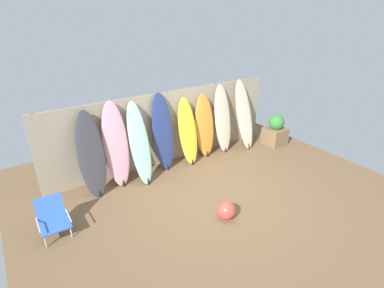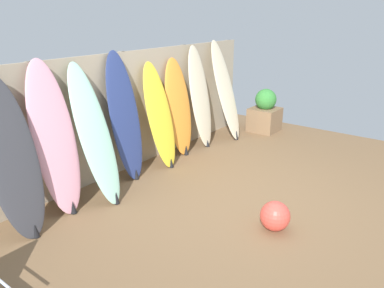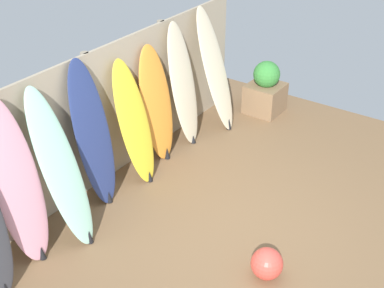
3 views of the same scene
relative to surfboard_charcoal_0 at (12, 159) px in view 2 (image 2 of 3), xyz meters
name	(u,v)px [view 2 (image 2 of 3)]	position (x,y,z in m)	size (l,w,h in m)	color
ground	(238,203)	(2.02, -1.61, -0.87)	(7.68, 7.68, 0.00)	brown
fence_back	(127,112)	(2.02, 0.39, 0.03)	(6.08, 0.11, 1.80)	tan
surfboard_charcoal_0	(12,159)	(0.00, 0.00, 0.00)	(0.61, 0.67, 1.76)	#38383D
surfboard_pink_1	(54,139)	(0.57, 0.07, 0.05)	(0.58, 0.58, 1.86)	pink
surfboard_seafoam_2	(95,135)	(1.05, -0.05, 0.01)	(0.50, 0.82, 1.78)	#9ED6BC
surfboard_navy_3	(125,118)	(1.74, 0.13, 0.04)	(0.52, 0.43, 1.85)	navy
surfboard_yellow_4	(160,116)	(2.39, 0.05, -0.06)	(0.51, 0.54, 1.64)	yellow
surfboard_orange_5	(179,108)	(2.97, 0.15, -0.06)	(0.57, 0.44, 1.64)	orange
surfboard_cream_6	(200,98)	(3.54, 0.11, 0.02)	(0.52, 0.43, 1.80)	beige
surfboard_cream_7	(226,92)	(4.20, -0.01, 0.04)	(0.49, 0.66, 1.85)	beige
planter_box	(265,113)	(5.06, -0.43, -0.48)	(0.56, 0.55, 0.87)	#846647
beach_ball	(275,216)	(1.74, -2.26, -0.70)	(0.34, 0.34, 0.34)	#E54C3F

